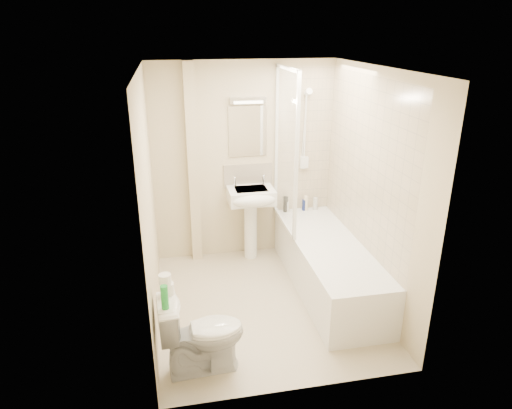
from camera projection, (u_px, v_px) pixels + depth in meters
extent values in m
plane|color=beige|center=(265.00, 303.00, 4.83)|extent=(2.50, 2.50, 0.00)
cube|color=beige|center=(244.00, 162.00, 5.54)|extent=(2.20, 0.02, 2.40)
cube|color=beige|center=(149.00, 205.00, 4.20)|extent=(0.02, 2.50, 2.40)
cube|color=beige|center=(372.00, 190.00, 4.59)|extent=(0.02, 2.50, 2.40)
cube|color=white|center=(267.00, 68.00, 3.96)|extent=(2.20, 2.50, 0.02)
cube|color=beige|center=(304.00, 142.00, 5.58)|extent=(0.70, 0.01, 1.75)
cube|color=beige|center=(365.00, 164.00, 4.68)|extent=(0.01, 2.10, 1.75)
cube|color=beige|center=(193.00, 167.00, 5.37)|extent=(0.12, 0.12, 2.40)
cube|color=beige|center=(248.00, 176.00, 5.60)|extent=(0.60, 0.02, 0.30)
cube|color=white|center=(248.00, 132.00, 5.40)|extent=(0.46, 0.01, 0.60)
cube|color=silver|center=(248.00, 100.00, 5.24)|extent=(0.42, 0.07, 0.07)
cube|color=white|center=(328.00, 266.00, 5.03)|extent=(0.70, 2.10, 0.55)
cube|color=white|center=(329.00, 248.00, 4.96)|extent=(0.56, 1.96, 0.05)
cube|color=white|center=(286.00, 150.00, 5.11)|extent=(0.01, 0.90, 1.80)
cube|color=white|center=(277.00, 141.00, 5.50)|extent=(0.04, 0.04, 1.80)
cube|color=white|center=(297.00, 161.00, 4.70)|extent=(0.04, 0.04, 1.80)
cube|color=white|center=(287.00, 68.00, 4.79)|extent=(0.04, 0.90, 0.04)
cube|color=white|center=(284.00, 222.00, 5.43)|extent=(0.04, 0.90, 0.03)
cylinder|color=white|center=(305.00, 132.00, 5.51)|extent=(0.02, 0.02, 0.90)
cylinder|color=white|center=(304.00, 168.00, 5.68)|extent=(0.05, 0.05, 0.02)
cylinder|color=white|center=(307.00, 94.00, 5.35)|extent=(0.05, 0.05, 0.02)
cylinder|color=white|center=(308.00, 92.00, 5.28)|extent=(0.08, 0.11, 0.11)
cube|color=white|center=(304.00, 162.00, 5.65)|extent=(0.10, 0.05, 0.14)
cylinder|color=white|center=(304.00, 128.00, 5.47)|extent=(0.01, 0.13, 0.84)
cylinder|color=white|center=(251.00, 230.00, 5.69)|extent=(0.16, 0.16, 0.74)
cube|color=white|center=(251.00, 195.00, 5.49)|extent=(0.55, 0.42, 0.17)
ellipsoid|color=white|center=(254.00, 200.00, 5.34)|extent=(0.55, 0.23, 0.17)
cube|color=silver|center=(251.00, 190.00, 5.47)|extent=(0.38, 0.27, 0.04)
cylinder|color=white|center=(235.00, 183.00, 5.51)|extent=(0.03, 0.03, 0.10)
cylinder|color=white|center=(264.00, 181.00, 5.58)|extent=(0.03, 0.03, 0.10)
sphere|color=white|center=(235.00, 178.00, 5.49)|extent=(0.04, 0.04, 0.04)
sphere|color=white|center=(264.00, 176.00, 5.56)|extent=(0.04, 0.04, 0.04)
cylinder|color=black|center=(286.00, 204.00, 5.75)|extent=(0.06, 0.06, 0.20)
cylinder|color=white|center=(287.00, 207.00, 5.76)|extent=(0.05, 0.05, 0.13)
cylinder|color=navy|center=(304.00, 205.00, 5.80)|extent=(0.05, 0.05, 0.14)
cylinder|color=#F6E4BE|center=(306.00, 203.00, 5.80)|extent=(0.06, 0.06, 0.19)
cylinder|color=silver|center=(315.00, 204.00, 5.83)|extent=(0.06, 0.06, 0.16)
imported|color=white|center=(202.00, 333.00, 3.79)|extent=(0.48, 0.74, 0.71)
cylinder|color=white|center=(168.00, 289.00, 3.69)|extent=(0.11, 0.11, 0.10)
cylinder|color=white|center=(165.00, 280.00, 3.64)|extent=(0.10, 0.10, 0.09)
cylinder|color=green|center=(165.00, 297.00, 3.48)|extent=(0.06, 0.06, 0.20)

